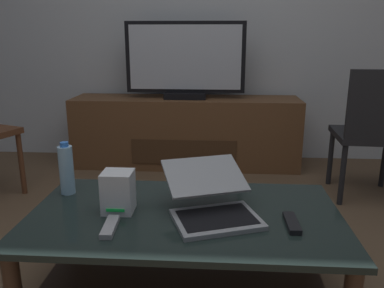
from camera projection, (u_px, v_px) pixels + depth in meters
coffee_table at (185, 240)px, 1.61m from camera, size 1.25×0.70×0.40m
media_cabinet at (186, 132)px, 3.35m from camera, size 1.89×0.44×0.58m
television at (185, 62)px, 3.17m from camera, size 0.97×0.20×0.62m
dining_chair at (373, 129)px, 2.56m from camera, size 0.47×0.47×0.89m
laptop at (211, 201)px, 1.55m from camera, size 0.43×0.48×0.18m
router_box at (118, 192)px, 1.57m from camera, size 0.12×0.12×0.17m
water_bottle_near at (66, 169)px, 1.75m from camera, size 0.06×0.06×0.24m
cell_phone at (121, 185)px, 1.85m from camera, size 0.14×0.15×0.01m
tv_remote at (110, 227)px, 1.44m from camera, size 0.05×0.16×0.02m
soundbar_remote at (292, 223)px, 1.47m from camera, size 0.05×0.16×0.02m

